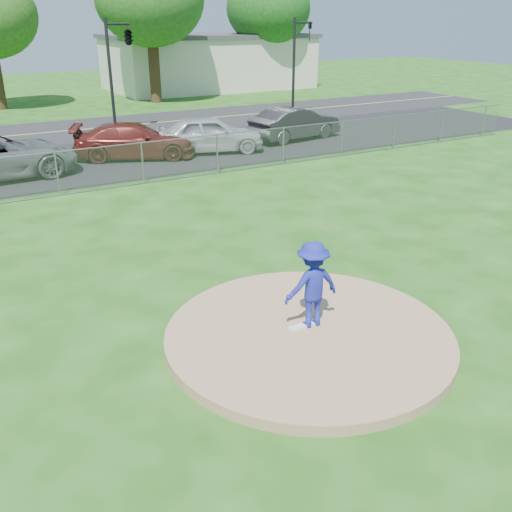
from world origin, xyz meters
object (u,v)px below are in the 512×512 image
at_px(traffic_signal_center, 126,39).
at_px(pitcher, 312,284).
at_px(parked_car_darkred, 135,141).
at_px(parked_car_charcoal, 295,123).
at_px(parked_car_pearl, 210,134).
at_px(traffic_signal_right, 297,58).
at_px(commercial_building, 209,61).

xyz_separation_m(traffic_signal_center, pitcher, (-3.79, -21.79, -3.57)).
bearing_deg(parked_car_darkred, parked_car_charcoal, -68.11).
bearing_deg(parked_car_pearl, traffic_signal_right, -36.57).
bearing_deg(traffic_signal_center, pitcher, -99.86).
distance_m(traffic_signal_right, parked_car_darkred, 13.79).
relative_size(traffic_signal_center, parked_car_charcoal, 1.18).
bearing_deg(parked_car_darkred, traffic_signal_center, 4.27).
distance_m(pitcher, parked_car_pearl, 16.16).
bearing_deg(traffic_signal_center, parked_car_pearl, -77.96).
relative_size(traffic_signal_center, parked_car_pearl, 1.18).
height_order(traffic_signal_right, parked_car_charcoal, traffic_signal_right).
bearing_deg(traffic_signal_right, parked_car_darkred, -153.99).
relative_size(pitcher, parked_car_pearl, 0.36).
relative_size(pitcher, parked_car_charcoal, 0.35).
bearing_deg(parked_car_charcoal, traffic_signal_center, 37.11).
bearing_deg(traffic_signal_right, traffic_signal_center, -180.00).
distance_m(parked_car_darkred, parked_car_pearl, 3.33).
bearing_deg(parked_car_pearl, commercial_building, -8.05).
height_order(commercial_building, traffic_signal_right, traffic_signal_right).
bearing_deg(parked_car_pearl, parked_car_darkred, 97.72).
relative_size(commercial_building, parked_car_charcoal, 3.44).
bearing_deg(parked_car_charcoal, commercial_building, -24.07).
xyz_separation_m(commercial_building, traffic_signal_right, (-1.76, -16.00, 1.20)).
xyz_separation_m(parked_car_darkred, parked_car_pearl, (3.28, -0.55, 0.07)).
bearing_deg(parked_car_darkred, parked_car_pearl, -77.55).
xyz_separation_m(traffic_signal_center, parked_car_charcoal, (6.27, -5.95, -3.82)).
relative_size(traffic_signal_right, parked_car_charcoal, 1.18).
bearing_deg(pitcher, commercial_building, -108.63).
height_order(commercial_building, parked_car_pearl, commercial_building).
xyz_separation_m(parked_car_darkred, parked_car_charcoal, (8.17, -0.02, 0.04)).
xyz_separation_m(traffic_signal_center, parked_car_pearl, (1.38, -6.49, -3.79)).
height_order(traffic_signal_center, pitcher, traffic_signal_center).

